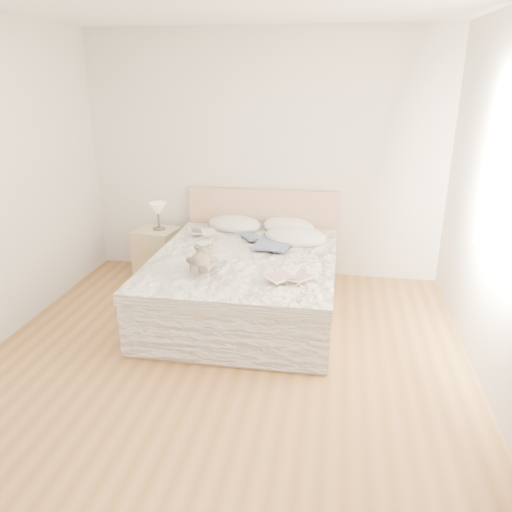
# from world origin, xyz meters

# --- Properties ---
(floor) EXTENTS (4.00, 4.50, 0.00)m
(floor) POSITION_xyz_m (0.00, 0.00, 0.00)
(floor) COLOR brown
(floor) RESTS_ON ground
(wall_back) EXTENTS (4.00, 0.02, 2.70)m
(wall_back) POSITION_xyz_m (0.00, 2.25, 1.35)
(wall_back) COLOR silver
(wall_back) RESTS_ON ground
(wall_front) EXTENTS (4.00, 0.02, 2.70)m
(wall_front) POSITION_xyz_m (0.00, -2.25, 1.35)
(wall_front) COLOR silver
(wall_front) RESTS_ON ground
(window) EXTENTS (0.02, 1.30, 1.10)m
(window) POSITION_xyz_m (1.99, 0.30, 1.45)
(window) COLOR white
(window) RESTS_ON wall_right
(bed) EXTENTS (1.72, 2.14, 1.00)m
(bed) POSITION_xyz_m (0.00, 1.19, 0.31)
(bed) COLOR tan
(bed) RESTS_ON floor
(nightstand) EXTENTS (0.51, 0.47, 0.56)m
(nightstand) POSITION_xyz_m (-1.18, 1.89, 0.28)
(nightstand) COLOR tan
(nightstand) RESTS_ON floor
(table_lamp) EXTENTS (0.20, 0.20, 0.31)m
(table_lamp) POSITION_xyz_m (-1.14, 1.90, 0.78)
(table_lamp) COLOR #48443E
(table_lamp) RESTS_ON nightstand
(pillow_left) EXTENTS (0.73, 0.61, 0.19)m
(pillow_left) POSITION_xyz_m (-0.28, 1.98, 0.64)
(pillow_left) COLOR silver
(pillow_left) RESTS_ON bed
(pillow_middle) EXTENTS (0.73, 0.63, 0.18)m
(pillow_middle) POSITION_xyz_m (0.33, 1.99, 0.64)
(pillow_middle) COLOR white
(pillow_middle) RESTS_ON bed
(pillow_right) EXTENTS (0.70, 0.53, 0.19)m
(pillow_right) POSITION_xyz_m (0.44, 1.64, 0.64)
(pillow_right) COLOR silver
(pillow_right) RESTS_ON bed
(blouse) EXTENTS (0.60, 0.64, 0.02)m
(blouse) POSITION_xyz_m (0.24, 1.44, 0.63)
(blouse) COLOR #364262
(blouse) RESTS_ON bed
(photo_book) EXTENTS (0.34, 0.29, 0.02)m
(photo_book) POSITION_xyz_m (-0.56, 1.65, 0.63)
(photo_book) COLOR silver
(photo_book) RESTS_ON bed
(childrens_book) EXTENTS (0.42, 0.41, 0.02)m
(childrens_book) POSITION_xyz_m (0.50, 0.55, 0.63)
(childrens_book) COLOR beige
(childrens_book) RESTS_ON bed
(teddy_bear) EXTENTS (0.30, 0.38, 0.18)m
(teddy_bear) POSITION_xyz_m (-0.29, 0.59, 0.65)
(teddy_bear) COLOR #685B4D
(teddy_bear) RESTS_ON bed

